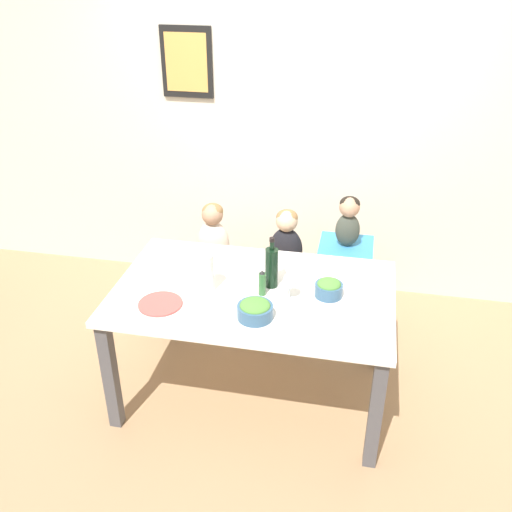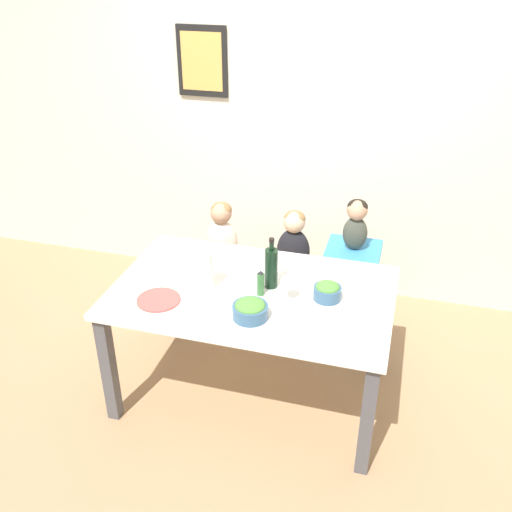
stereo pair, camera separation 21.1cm
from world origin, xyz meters
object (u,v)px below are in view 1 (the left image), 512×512
Objects in this scene: wine_bottle at (272,267)px; dinner_plate_back_left at (205,256)px; person_child_left at (213,234)px; wine_glass_near at (290,281)px; person_baby_right at (349,218)px; chair_far_center at (285,278)px; paper_towel_roll at (205,273)px; dinner_plate_back_right at (343,275)px; chair_right_highchair at (345,263)px; dinner_plate_front_left at (160,304)px; salad_bowl_small at (329,288)px; salad_bowl_large at (255,310)px; chair_far_left at (215,271)px; person_child_center at (286,240)px.

wine_bottle is 1.28× the size of dinner_plate_back_left.
wine_glass_near reaches higher than person_child_left.
chair_far_center is at bearing -179.78° from person_baby_right.
paper_towel_roll is (0.19, -0.83, 0.19)m from person_child_left.
person_baby_right is 0.53m from dinner_plate_back_right.
wine_glass_near is at bearing -31.81° from dinner_plate_back_left.
person_baby_right is (0.00, 0.00, 0.34)m from chair_right_highchair.
dinner_plate_front_left is at bearing -136.67° from paper_towel_roll.
salad_bowl_large is at bearing -141.25° from salad_bowl_small.
dinner_plate_back_left is at bearing 81.14° from dinner_plate_front_left.
salad_bowl_large is (-0.42, -1.04, 0.26)m from chair_right_highchair.
chair_far_left is 1.83× the size of dinner_plate_back_right.
wine_glass_near is at bearing -44.21° from wine_bottle.
wine_bottle reaches higher than person_baby_right.
wine_bottle is 0.34m from salad_bowl_small.
chair_far_left is 0.31m from person_child_left.
chair_right_highchair is at bearing -0.07° from person_child_left.
person_child_center is 1.16m from dinner_plate_front_left.
person_baby_right is 0.87m from wine_glass_near.
paper_towel_roll is 0.97× the size of dinner_plate_back_left.
chair_right_highchair is 0.34m from person_baby_right.
chair_far_left is 0.60m from dinner_plate_back_left.
person_baby_right is (0.93, 0.00, 0.21)m from person_child_left.
paper_towel_roll reaches higher than salad_bowl_small.
chair_far_left is 1.23m from salad_bowl_small.
chair_far_center is 0.87m from wine_bottle.
salad_bowl_small is at bearing -94.37° from chair_right_highchair.
paper_towel_roll is at bearing -172.99° from salad_bowl_small.
chair_far_left is 0.60m from person_child_center.
salad_bowl_small is at bearing 38.75° from salad_bowl_large.
salad_bowl_small is 0.85m from dinner_plate_back_left.
person_child_left is 0.88m from paper_towel_roll.
paper_towel_roll is at bearing -73.03° from dinner_plate_back_left.
wine_bottle is at bearing 173.15° from salad_bowl_small.
dinner_plate_front_left is at bearing 178.55° from salad_bowl_large.
chair_far_left is 1.89× the size of paper_towel_roll.
person_child_left is at bearing 151.35° from dinner_plate_back_right.
dinner_plate_back_left is at bearing -134.20° from person_child_center.
person_baby_right reaches higher than paper_towel_roll.
person_baby_right is (0.41, 0.00, 0.21)m from person_child_center.
person_child_center reaches higher than chair_far_left.
dinner_plate_front_left is at bearing -163.88° from wine_glass_near.
wine_glass_near is at bearing -51.23° from chair_far_left.
wine_glass_near is (0.14, -0.83, 0.19)m from person_child_center.
wine_glass_near reaches higher than salad_bowl_large.
dinner_plate_front_left is at bearing -117.65° from chair_far_center.
salad_bowl_small is at bearing 17.18° from dinner_plate_front_left.
salad_bowl_large is at bearing -111.84° from person_baby_right.
dinner_plate_back_left is (-0.45, -0.46, 0.38)m from chair_far_center.
wine_glass_near is at bearing -107.84° from person_baby_right.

